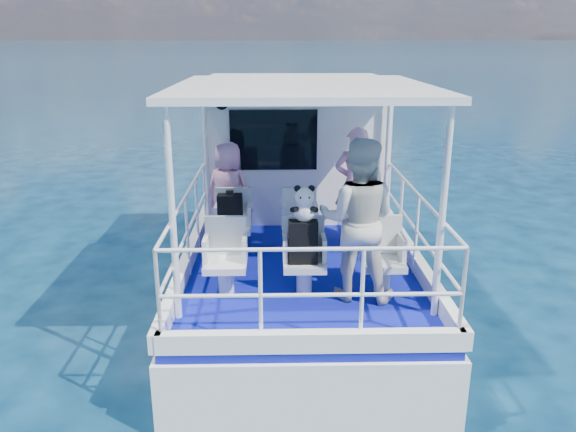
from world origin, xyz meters
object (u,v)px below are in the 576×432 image
(passenger_stbd_aft, at_px, (358,220))
(backpack_center, at_px, (303,242))
(panda, at_px, (304,203))
(passenger_port_fwd, at_px, (229,192))

(passenger_stbd_aft, bearing_deg, backpack_center, 5.08)
(passenger_stbd_aft, distance_m, panda, 0.61)
(passenger_port_fwd, relative_size, panda, 3.55)
(passenger_port_fwd, xyz_separation_m, passenger_stbd_aft, (1.56, -1.88, 0.19))
(passenger_port_fwd, bearing_deg, passenger_stbd_aft, 152.80)
(passenger_stbd_aft, bearing_deg, passenger_port_fwd, -36.91)
(passenger_port_fwd, bearing_deg, panda, 141.98)
(passenger_port_fwd, distance_m, backpack_center, 2.04)
(backpack_center, distance_m, panda, 0.44)
(passenger_port_fwd, xyz_separation_m, backpack_center, (0.97, -1.80, -0.09))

